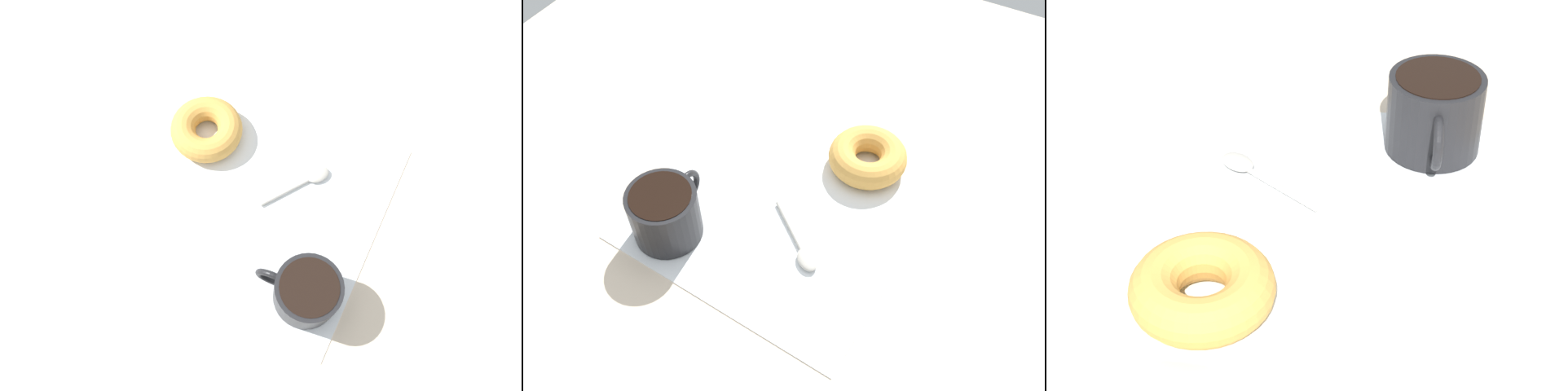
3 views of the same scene
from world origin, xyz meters
TOP-DOWN VIEW (x-y plane):
  - ground_plane at (0.00, 0.00)cm, footprint 120.00×120.00cm
  - napkin at (2.60, -2.10)cm, footprint 37.65×37.65cm
  - coffee_cup at (-8.53, -13.34)cm, footprint 9.07×12.09cm
  - donut at (9.57, 10.00)cm, footprint 11.27×11.27cm
  - spoon at (8.55, -7.80)cm, footprint 10.27×8.58cm

SIDE VIEW (x-z plane):
  - ground_plane at x=0.00cm, z-range -2.00..0.00cm
  - napkin at x=2.60cm, z-range 0.00..0.30cm
  - spoon at x=8.55cm, z-range 0.25..1.15cm
  - donut at x=9.57cm, z-range 0.30..4.19cm
  - coffee_cup at x=-8.53cm, z-range 0.45..8.17cm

